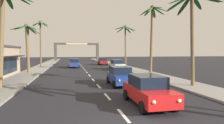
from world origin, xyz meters
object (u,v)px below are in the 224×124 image
Objects in this scene: sedan_parked_mid_kerb at (117,65)px; sedan_parked_nearest_kerb at (103,61)px; sedan_oncoming_far at (74,63)px; palm_left_farthest at (41,32)px; sedan_third_in_queue at (120,76)px; palm_right_second at (192,13)px; sedan_lead_at_stop_bar at (148,90)px; town_gateway_arch at (77,49)px; palm_right_third at (152,25)px; palm_right_farthest at (125,34)px; palm_left_second at (2,13)px; palm_left_third at (27,39)px.

sedan_parked_nearest_kerb is at bearing 91.00° from sedan_parked_mid_kerb.
sedan_oncoming_far is 0.49× the size of palm_left_farthest.
palm_right_second is at bearing -21.47° from sedan_third_in_queue.
town_gateway_arch is at bearing 91.87° from sedan_lead_at_stop_bar.
sedan_oncoming_far is 17.32m from palm_right_third.
palm_right_third is 42.58m from town_gateway_arch.
sedan_oncoming_far is 9.44m from sedan_parked_nearest_kerb.
sedan_parked_nearest_kerb is 0.48× the size of palm_left_farthest.
sedan_lead_at_stop_bar is at bearing -91.33° from sedan_third_in_queue.
palm_left_farthest is (-13.12, -3.71, 6.02)m from sedan_parked_nearest_kerb.
palm_left_farthest is 22.85m from palm_right_third.
town_gateway_arch reaches higher than sedan_parked_nearest_kerb.
palm_right_third is (1.13, 10.50, 0.47)m from palm_right_second.
sedan_parked_nearest_kerb is (6.71, 6.64, 0.00)m from sedan_oncoming_far.
sedan_lead_at_stop_bar is 6.57m from sedan_third_in_queue.
palm_right_second is 0.99× the size of palm_right_farthest.
palm_right_second is 0.85× the size of palm_right_third.
sedan_lead_at_stop_bar is at bearing -72.03° from palm_left_farthest.
palm_left_second is at bearing -89.04° from palm_left_farthest.
palm_left_third is 38.68m from town_gateway_arch.
town_gateway_arch is (-5.32, 35.13, 3.17)m from sedan_parked_mid_kerb.
sedan_third_in_queue is at bearing -1.72° from palm_left_second.
palm_left_third is (-0.58, 11.80, -1.29)m from palm_left_second.
sedan_third_in_queue is 0.55× the size of palm_right_farthest.
sedan_third_in_queue is at bearing -96.44° from sedan_parked_nearest_kerb.
palm_right_third is at bearing -79.28° from sedan_parked_nearest_kerb.
sedan_lead_at_stop_bar is at bearing -95.46° from sedan_parked_nearest_kerb.
sedan_lead_at_stop_bar is 0.48× the size of palm_left_farthest.
palm_right_third reaches higher than sedan_lead_at_stop_bar.
sedan_parked_nearest_kerb is 10.76m from palm_right_farthest.
sedan_third_in_queue is 0.56× the size of palm_right_second.
sedan_parked_mid_kerb is at bearing 97.67° from palm_right_second.
palm_right_third reaches higher than palm_left_farthest.
palm_right_second is (5.77, 4.36, 5.37)m from sedan_lead_at_stop_bar.
sedan_third_in_queue is 21.20m from sedan_oncoming_far.
sedan_lead_at_stop_bar is 26.63m from palm_right_farthest.
sedan_parked_nearest_kerb is 30.32m from palm_right_second.
palm_left_farthest reaches higher than sedan_parked_mid_kerb.
sedan_parked_nearest_kerb is 20.43m from palm_right_third.
palm_left_farthest is at bearing 162.42° from palm_right_farthest.
palm_left_farthest reaches higher than sedan_parked_nearest_kerb.
palm_right_farthest is at bearing 49.75° from palm_left_second.
palm_right_second is (2.28, -16.96, 5.37)m from sedan_parked_mid_kerb.
palm_right_third is at bearing 65.08° from sedan_lead_at_stop_bar.
palm_right_farthest is (9.60, -2.15, 5.50)m from sedan_oncoming_far.
palm_right_farthest is at bearing 22.34° from palm_left_third.
sedan_lead_at_stop_bar is 56.57m from town_gateway_arch.
palm_right_third reaches higher than sedan_parked_nearest_kerb.
palm_left_second reaches higher than sedan_parked_nearest_kerb.
sedan_oncoming_far is at bearing 167.39° from palm_right_farthest.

